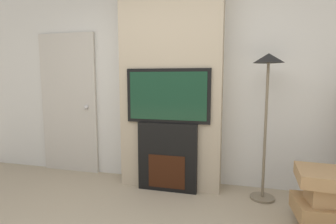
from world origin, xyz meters
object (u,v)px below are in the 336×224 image
Objects in this scene: television at (168,96)px; floor_lamp at (267,85)px; fireplace at (168,157)px; box_stack at (327,201)px.

television is 0.62× the size of floor_lamp.
fireplace is 1.50× the size of box_stack.
floor_lamp reaches higher than television.
television is at bearing -178.65° from floor_lamp.
box_stack is (1.58, -0.52, -0.13)m from fireplace.
floor_lamp reaches higher than fireplace.
television is 1.11m from floor_lamp.
television is at bearing -90.00° from fireplace.
floor_lamp reaches higher than box_stack.
fireplace is 1.40m from floor_lamp.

